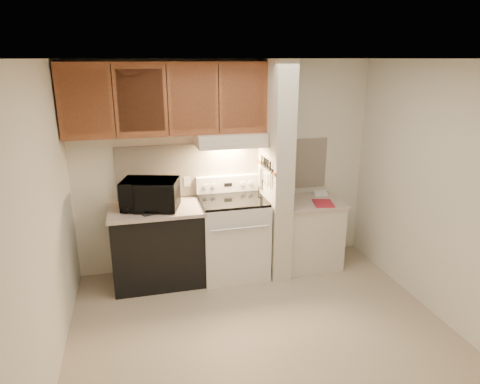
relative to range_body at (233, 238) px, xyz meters
name	(u,v)px	position (x,y,z in m)	size (l,w,h in m)	color
floor	(260,327)	(0.00, -1.16, -0.46)	(3.60, 3.60, 0.00)	tan
ceiling	(264,59)	(0.00, -1.16, 2.04)	(3.60, 3.60, 0.00)	white
wall_back	(226,166)	(0.00, 0.34, 0.79)	(3.60, 0.02, 2.50)	silver
wall_left	(44,224)	(-1.80, -1.16, 0.79)	(0.02, 3.00, 2.50)	silver
wall_right	(437,192)	(1.80, -1.16, 0.79)	(0.02, 3.00, 2.50)	silver
backsplash	(226,168)	(0.00, 0.33, 0.78)	(2.60, 0.02, 0.63)	#FFEACC
range_body	(233,238)	(0.00, 0.00, 0.00)	(0.76, 0.65, 0.92)	silver
oven_window	(239,245)	(0.00, -0.32, 0.04)	(0.50, 0.01, 0.30)	black
oven_handle	(240,228)	(0.00, -0.35, 0.26)	(0.02, 0.02, 0.65)	silver
cooktop	(233,200)	(0.00, 0.00, 0.48)	(0.74, 0.64, 0.03)	black
range_backguard	(227,184)	(0.00, 0.28, 0.59)	(0.76, 0.08, 0.20)	silver
range_display	(228,185)	(0.00, 0.24, 0.59)	(0.10, 0.01, 0.04)	black
range_knob_left_outer	(205,186)	(-0.28, 0.24, 0.59)	(0.05, 0.05, 0.02)	silver
range_knob_left_inner	(213,186)	(-0.18, 0.24, 0.59)	(0.05, 0.05, 0.02)	silver
range_knob_right_inner	(243,184)	(0.18, 0.24, 0.59)	(0.05, 0.05, 0.02)	silver
range_knob_right_outer	(251,183)	(0.28, 0.24, 0.59)	(0.05, 0.05, 0.02)	silver
dishwasher_front	(158,247)	(-0.88, 0.01, -0.03)	(1.00, 0.63, 0.87)	black
left_countertop	(156,209)	(-0.88, 0.01, 0.43)	(1.04, 0.67, 0.04)	#BEAA99
spoon_rest	(153,213)	(-0.92, -0.19, 0.46)	(0.22, 0.07, 0.01)	black
teal_jar	(130,199)	(-1.16, 0.23, 0.50)	(0.09, 0.09, 0.10)	#296C71
outlet	(187,182)	(-0.48, 0.32, 0.64)	(0.08, 0.01, 0.12)	beige
microwave	(150,194)	(-0.93, -0.01, 0.62)	(0.60, 0.41, 0.33)	black
partition_pillar	(275,171)	(0.51, -0.01, 0.79)	(0.22, 0.70, 2.50)	beige
pillar_trim	(266,167)	(0.39, -0.01, 0.84)	(0.01, 0.70, 0.04)	brown
knife_strip	(267,167)	(0.39, -0.06, 0.86)	(0.02, 0.42, 0.04)	black
knife_blade_a	(270,179)	(0.38, -0.21, 0.76)	(0.01, 0.04, 0.16)	silver
knife_handle_a	(270,166)	(0.38, -0.22, 0.91)	(0.02, 0.02, 0.10)	black
knife_blade_b	(268,178)	(0.38, -0.15, 0.75)	(0.01, 0.04, 0.18)	silver
knife_handle_b	(268,164)	(0.38, -0.13, 0.91)	(0.02, 0.02, 0.10)	black
knife_blade_c	(265,177)	(0.38, -0.04, 0.74)	(0.01, 0.04, 0.20)	silver
knife_handle_c	(266,163)	(0.38, -0.06, 0.91)	(0.02, 0.02, 0.10)	black
knife_blade_d	(263,173)	(0.38, 0.04, 0.76)	(0.01, 0.04, 0.16)	silver
knife_handle_d	(264,161)	(0.38, 0.01, 0.91)	(0.02, 0.02, 0.10)	black
knife_blade_e	(261,173)	(0.38, 0.11, 0.75)	(0.01, 0.04, 0.18)	silver
knife_handle_e	(262,160)	(0.38, 0.10, 0.91)	(0.02, 0.02, 0.10)	black
oven_mitt	(260,177)	(0.38, 0.17, 0.68)	(0.03, 0.10, 0.23)	gray
right_cab_base	(309,234)	(0.97, -0.01, -0.06)	(0.70, 0.60, 0.81)	beige
right_countertop	(310,202)	(0.97, -0.01, 0.37)	(0.74, 0.64, 0.04)	#BEAA99
red_folder	(323,203)	(1.07, -0.16, 0.40)	(0.22, 0.30, 0.01)	#AF202E
white_box	(320,193)	(1.18, 0.17, 0.41)	(0.17, 0.11, 0.04)	white
range_hood	(230,139)	(0.00, 0.12, 1.17)	(0.78, 0.44, 0.15)	beige
hood_lip	(234,146)	(0.00, -0.08, 1.12)	(0.78, 0.04, 0.06)	beige
upper_cabinets	(166,99)	(-0.69, 0.17, 1.62)	(2.18, 0.33, 0.77)	brown
cab_door_a	(85,102)	(-1.51, 0.01, 1.62)	(0.46, 0.01, 0.63)	brown
cab_gap_a	(113,101)	(-1.23, 0.01, 1.62)	(0.01, 0.01, 0.73)	black
cab_door_b	(141,101)	(-0.96, 0.01, 1.62)	(0.46, 0.01, 0.63)	brown
cab_gap_b	(168,100)	(-0.69, 0.01, 1.62)	(0.01, 0.01, 0.73)	black
cab_door_c	(194,100)	(-0.42, 0.01, 1.62)	(0.46, 0.01, 0.63)	brown
cab_gap_c	(219,99)	(-0.14, 0.01, 1.62)	(0.01, 0.01, 0.73)	black
cab_door_d	(243,98)	(0.13, 0.01, 1.62)	(0.46, 0.01, 0.63)	brown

